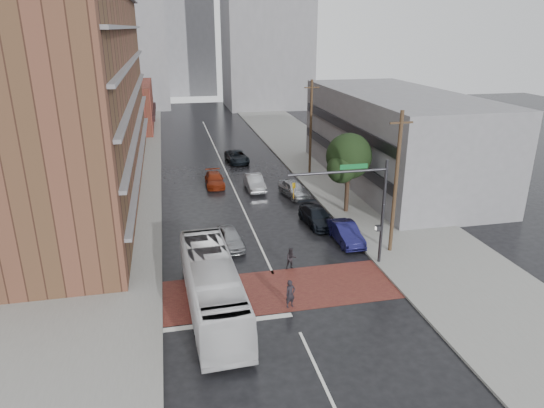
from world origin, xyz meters
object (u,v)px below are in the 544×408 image
pedestrian_b (291,259)px  car_travel_c (215,180)px  car_travel_b (254,182)px  car_parked_far (294,189)px  pedestrian_a (290,294)px  car_parked_near (346,233)px  suv_travel (237,157)px  transit_bus (212,287)px  car_parked_mid (317,216)px  car_travel_a (230,238)px

pedestrian_b → car_travel_c: (-3.04, 18.95, -0.10)m
car_travel_b → car_travel_c: 4.23m
car_parked_far → pedestrian_a: bearing=-116.0°
car_parked_near → suv_travel: bearing=100.0°
transit_bus → car_parked_near: size_ratio=2.49×
pedestrian_a → car_parked_mid: bearing=47.2°
pedestrian_a → car_travel_c: bearing=75.7°
pedestrian_b → car_parked_mid: pedestrian_b is taller
car_travel_c → car_travel_a: bearing=-91.0°
car_travel_c → car_parked_near: car_parked_near is taller
pedestrian_b → car_parked_mid: (3.94, 7.00, -0.06)m
transit_bus → car_parked_far: (9.40, 18.12, -0.81)m
pedestrian_a → car_parked_near: bearing=32.6°
car_travel_c → suv_travel: bearing=68.0°
transit_bus → car_travel_a: bearing=73.6°
car_travel_b → suv_travel: bearing=90.2°
car_travel_c → car_parked_mid: size_ratio=0.93×
transit_bus → car_parked_far: 20.43m
pedestrian_b → car_parked_mid: 8.03m
pedestrian_b → car_travel_c: size_ratio=0.34×
car_parked_near → car_parked_mid: bearing=105.1°
pedestrian_b → car_parked_far: 14.65m
pedestrian_a → car_travel_b: 21.43m
car_parked_far → car_travel_b: bearing=129.3°
pedestrian_a → pedestrian_b: (1.20, 4.50, -0.10)m
suv_travel → car_parked_near: size_ratio=1.09×
car_travel_b → transit_bus: bearing=-107.1°
car_parked_near → car_parked_far: 10.95m
car_travel_b → car_parked_far: car_travel_b is taller
car_parked_near → car_travel_b: bearing=107.2°
transit_bus → car_parked_mid: transit_bus is taller
pedestrian_b → car_travel_b: size_ratio=0.33×
pedestrian_b → car_parked_mid: size_ratio=0.31×
transit_bus → car_travel_b: size_ratio=2.47×
car_parked_near → transit_bus: bearing=-146.0°
car_travel_a → car_travel_b: (4.06, 12.57, 0.08)m
pedestrian_b → car_travel_b: bearing=87.8°
pedestrian_a → pedestrian_b: 4.66m
car_parked_near → car_parked_mid: size_ratio=0.95×
car_travel_a → car_parked_near: size_ratio=0.87×
car_travel_c → car_parked_near: size_ratio=0.98×
car_parked_mid → car_parked_far: car_parked_far is taller
car_travel_a → car_parked_far: 12.26m
pedestrian_b → car_parked_mid: bearing=60.6°
car_travel_c → car_travel_b: bearing=-29.2°
transit_bus → pedestrian_b: bearing=33.7°
car_travel_b → car_parked_near: bearing=-73.0°
transit_bus → car_parked_near: transit_bus is taller
car_travel_b → car_parked_near: 14.30m
suv_travel → transit_bus: bearing=-104.8°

